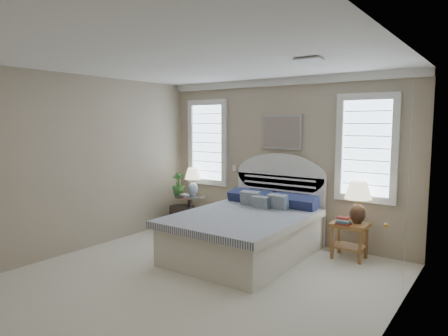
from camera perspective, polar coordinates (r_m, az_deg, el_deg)
floor at (r=5.06m, az=-5.72°, el=-16.44°), size 4.50×5.00×0.01m
ceiling at (r=4.73m, az=-6.10°, el=15.34°), size 4.50×5.00×0.01m
wall_back at (r=6.78m, az=8.22°, el=1.14°), size 4.50×0.02×2.70m
wall_left at (r=6.42m, az=-21.16°, el=0.48°), size 0.02×5.00×2.70m
wall_right at (r=3.65m, az=21.71°, el=-3.73°), size 0.02×5.00×2.70m
crown_molding at (r=6.75m, az=8.24°, el=12.10°), size 4.50×0.08×0.12m
hvac_vent at (r=4.75m, az=12.04°, el=14.94°), size 0.30×0.20×0.02m
switch_plate at (r=7.27m, az=1.47°, el=-0.02°), size 0.08×0.01×0.12m
window_left at (r=7.58m, az=-2.31°, el=3.65°), size 0.90×0.06×1.60m
window_right at (r=6.22m, az=19.71°, el=2.68°), size 0.90×0.06×1.60m
painting at (r=6.71m, az=8.12°, el=5.12°), size 0.74×0.04×0.58m
closet_door at (r=4.84m, az=24.83°, el=-3.27°), size 0.02×1.80×2.40m
bed at (r=6.05m, az=3.48°, el=-8.72°), size 1.72×2.28×1.47m
side_table_left at (r=7.47m, az=-4.91°, el=-5.82°), size 0.56×0.56×0.63m
nightstand_right at (r=6.13m, az=17.51°, el=-8.81°), size 0.50×0.40×0.53m
floor_pot at (r=7.57m, az=-6.04°, el=-7.01°), size 0.56×0.56×0.42m
lamp_left at (r=7.52m, az=-4.45°, el=-1.46°), size 0.34×0.34×0.50m
lamp_right at (r=6.06m, az=18.61°, el=-3.99°), size 0.40×0.40×0.62m
potted_plant at (r=7.48m, az=-6.53°, el=-2.26°), size 0.29×0.29×0.42m
books_left at (r=7.22m, az=-5.65°, el=-4.01°), size 0.19×0.16×0.07m
books_right at (r=5.97m, az=16.69°, el=-7.27°), size 0.20×0.15×0.11m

